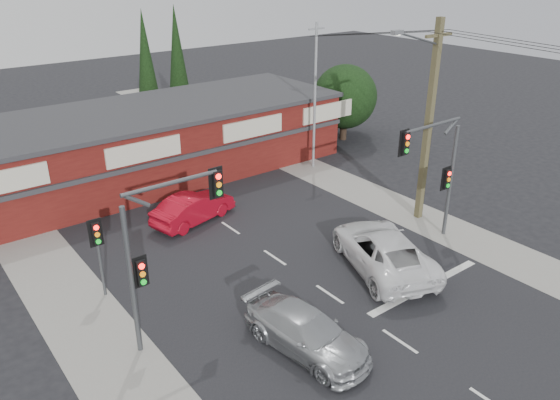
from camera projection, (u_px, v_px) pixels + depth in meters
ground at (338, 300)px, 21.69m from camera, size 120.00×120.00×0.00m
road_strip at (264, 251)px, 25.30m from camera, size 14.00×70.00×0.01m
verge_left at (82, 318)px, 20.58m from camera, size 3.00×70.00×0.02m
verge_right at (389, 204)px, 30.02m from camera, size 3.00×70.00×0.02m
stop_line at (425, 287)px, 22.54m from camera, size 6.50×0.35×0.01m
white_suv at (383, 250)px, 23.63m from camera, size 4.96×6.86×1.73m
silver_suv at (306, 332)px, 18.72m from camera, size 2.60×5.16×1.44m
red_sedan at (193, 208)px, 27.81m from camera, size 4.84×2.68×1.51m
lane_dashes at (251, 242)px, 26.05m from camera, size 0.12×49.68×0.01m
shop_building at (132, 146)px, 32.54m from camera, size 27.30×8.40×4.22m
tree_cluster at (342, 99)px, 39.82m from camera, size 5.90×5.10×5.50m
conifer_near at (146, 64)px, 38.73m from camera, size 1.80×1.80×9.25m
conifer_far at (177, 55)px, 42.12m from camera, size 1.80×1.80×9.25m
traffic_mast_left at (158, 241)px, 17.95m from camera, size 3.77×0.27×5.97m
traffic_mast_right at (438, 163)px, 24.60m from camera, size 3.96×0.27×5.97m
pedestal_signal at (97, 242)px, 21.05m from camera, size 0.55×0.27×3.38m
utility_pole at (428, 117)px, 26.27m from camera, size 4.38×0.59×10.00m
steel_pole at (315, 95)px, 33.43m from camera, size 1.20×0.16×9.00m
power_lines at (555, 55)px, 20.89m from camera, size 2.01×29.00×1.22m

